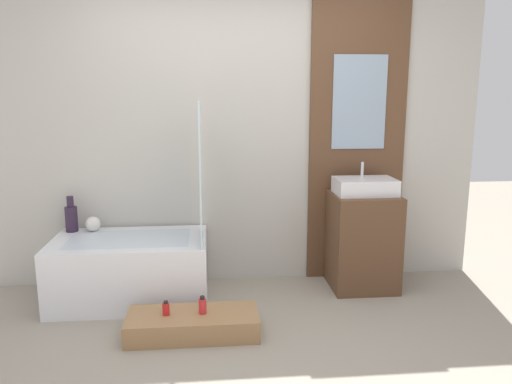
# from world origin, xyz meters

# --- Properties ---
(ground_plane) EXTENTS (12.00, 12.00, 0.00)m
(ground_plane) POSITION_xyz_m (0.00, 0.00, 0.00)
(ground_plane) COLOR gray
(wall_tiled_back) EXTENTS (4.20, 0.06, 2.60)m
(wall_tiled_back) POSITION_xyz_m (0.00, 1.58, 1.30)
(wall_tiled_back) COLOR #B7B2A8
(wall_tiled_back) RESTS_ON ground_plane
(wall_wood_accent) EXTENTS (0.84, 0.04, 2.60)m
(wall_wood_accent) POSITION_xyz_m (1.03, 1.53, 1.32)
(wall_wood_accent) COLOR brown
(wall_wood_accent) RESTS_ON ground_plane
(bathtub) EXTENTS (1.20, 0.72, 0.51)m
(bathtub) POSITION_xyz_m (-0.88, 1.17, 0.26)
(bathtub) COLOR white
(bathtub) RESTS_ON ground_plane
(glass_shower_screen) EXTENTS (0.01, 0.51, 1.08)m
(glass_shower_screen) POSITION_xyz_m (-0.31, 1.08, 1.04)
(glass_shower_screen) COLOR silver
(glass_shower_screen) RESTS_ON bathtub
(wooden_step_bench) EXTENTS (0.90, 0.37, 0.15)m
(wooden_step_bench) POSITION_xyz_m (-0.37, 0.52, 0.08)
(wooden_step_bench) COLOR #997047
(wooden_step_bench) RESTS_ON ground_plane
(vanity_cabinet) EXTENTS (0.53, 0.50, 0.81)m
(vanity_cabinet) POSITION_xyz_m (1.03, 1.26, 0.40)
(vanity_cabinet) COLOR brown
(vanity_cabinet) RESTS_ON ground_plane
(sink) EXTENTS (0.49, 0.33, 0.26)m
(sink) POSITION_xyz_m (1.03, 1.26, 0.87)
(sink) COLOR white
(sink) RESTS_ON vanity_cabinet
(vase_tall_dark) EXTENTS (0.10, 0.10, 0.30)m
(vase_tall_dark) POSITION_xyz_m (-1.38, 1.43, 0.63)
(vase_tall_dark) COLOR #2D1E33
(vase_tall_dark) RESTS_ON bathtub
(vase_round_light) EXTENTS (0.12, 0.12, 0.12)m
(vase_round_light) POSITION_xyz_m (-1.21, 1.42, 0.57)
(vase_round_light) COLOR silver
(vase_round_light) RESTS_ON bathtub
(bottle_soap_primary) EXTENTS (0.05, 0.05, 0.10)m
(bottle_soap_primary) POSITION_xyz_m (-0.55, 0.52, 0.20)
(bottle_soap_primary) COLOR red
(bottle_soap_primary) RESTS_ON wooden_step_bench
(bottle_soap_secondary) EXTENTS (0.05, 0.05, 0.13)m
(bottle_soap_secondary) POSITION_xyz_m (-0.31, 0.52, 0.21)
(bottle_soap_secondary) COLOR red
(bottle_soap_secondary) RESTS_ON wooden_step_bench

